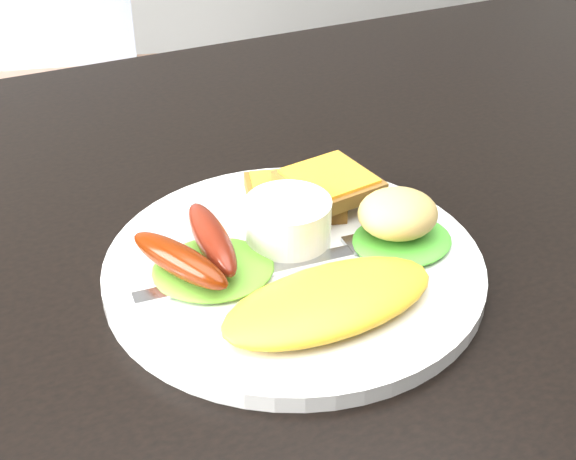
% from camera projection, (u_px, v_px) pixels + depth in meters
% --- Properties ---
extents(dining_table, '(1.20, 0.80, 0.04)m').
position_uv_depth(dining_table, '(377.00, 223.00, 0.67)').
color(dining_table, black).
rests_on(dining_table, ground).
extents(dining_chair, '(0.47, 0.47, 0.05)m').
position_uv_depth(dining_chair, '(60.00, 109.00, 1.52)').
color(dining_chair, '#A67C65').
rests_on(dining_chair, ground).
extents(person, '(0.67, 0.55, 1.59)m').
position_uv_depth(person, '(108.00, 8.00, 0.94)').
color(person, navy).
rests_on(person, ground).
extents(plate, '(0.27, 0.27, 0.01)m').
position_uv_depth(plate, '(294.00, 267.00, 0.58)').
color(plate, white).
rests_on(plate, dining_table).
extents(lettuce_left, '(0.10, 0.10, 0.01)m').
position_uv_depth(lettuce_left, '(213.00, 269.00, 0.56)').
color(lettuce_left, '#41882D').
rests_on(lettuce_left, plate).
extents(lettuce_right, '(0.09, 0.08, 0.01)m').
position_uv_depth(lettuce_right, '(402.00, 240.00, 0.59)').
color(lettuce_right, green).
rests_on(lettuce_right, plate).
extents(omelette, '(0.16, 0.08, 0.02)m').
position_uv_depth(omelette, '(329.00, 301.00, 0.52)').
color(omelette, yellow).
rests_on(omelette, plate).
extents(sausage_a, '(0.06, 0.09, 0.02)m').
position_uv_depth(sausage_a, '(179.00, 260.00, 0.54)').
color(sausage_a, '#6C2808').
rests_on(sausage_a, lettuce_left).
extents(sausage_b, '(0.03, 0.09, 0.02)m').
position_uv_depth(sausage_b, '(212.00, 238.00, 0.56)').
color(sausage_b, maroon).
rests_on(sausage_b, lettuce_left).
extents(ramekin, '(0.07, 0.07, 0.04)m').
position_uv_depth(ramekin, '(288.00, 223.00, 0.58)').
color(ramekin, white).
rests_on(ramekin, plate).
extents(toast_a, '(0.09, 0.09, 0.01)m').
position_uv_depth(toast_a, '(294.00, 197.00, 0.63)').
color(toast_a, brown).
rests_on(toast_a, plate).
extents(toast_b, '(0.07, 0.07, 0.01)m').
position_uv_depth(toast_b, '(329.00, 184.00, 0.62)').
color(toast_b, olive).
rests_on(toast_b, toast_a).
extents(potato_salad, '(0.06, 0.06, 0.03)m').
position_uv_depth(potato_salad, '(398.00, 214.00, 0.58)').
color(potato_salad, '#C6C183').
rests_on(potato_salad, lettuce_right).
extents(fork, '(0.16, 0.02, 0.00)m').
position_uv_depth(fork, '(247.00, 275.00, 0.55)').
color(fork, '#ADAFB7').
rests_on(fork, plate).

